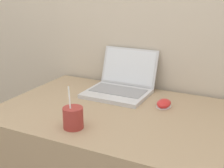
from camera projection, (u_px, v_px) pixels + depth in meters
laptop at (121, 84)px, 1.63m from camera, size 0.31×0.32×0.21m
drink_cup at (73, 117)px, 1.23m from camera, size 0.08×0.08×0.17m
computer_mouse at (164, 104)px, 1.45m from camera, size 0.07×0.10×0.03m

